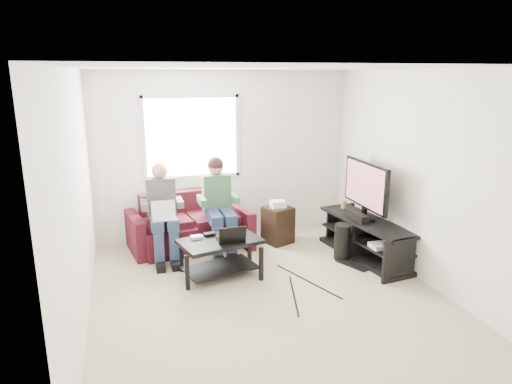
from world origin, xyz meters
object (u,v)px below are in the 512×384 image
(tv_stand, at_px, (366,241))
(tv, at_px, (366,187))
(sofa, at_px, (189,227))
(coffee_table, at_px, (220,249))
(subwoofer, at_px, (342,242))
(end_table, at_px, (278,224))

(tv_stand, bearing_deg, tv, 91.47)
(sofa, bearing_deg, tv, -23.40)
(sofa, xyz_separation_m, coffee_table, (0.23, -1.14, 0.06))
(tv, distance_m, subwoofer, 0.84)
(tv_stand, bearing_deg, end_table, 138.14)
(coffee_table, xyz_separation_m, tv, (2.11, 0.13, 0.64))
(end_table, bearing_deg, subwoofer, -52.98)
(tv_stand, distance_m, tv, 0.77)
(tv_stand, bearing_deg, subwoofer, 174.11)
(tv_stand, relative_size, tv, 1.57)
(subwoofer, bearing_deg, tv_stand, -5.89)
(coffee_table, xyz_separation_m, subwoofer, (1.76, 0.07, -0.11))
(tv_stand, height_order, end_table, end_table)
(sofa, relative_size, tv, 1.68)
(tv_stand, height_order, subwoofer, tv_stand)
(sofa, relative_size, tv_stand, 1.07)
(tv, bearing_deg, sofa, 156.60)
(coffee_table, height_order, tv, tv)
(sofa, bearing_deg, tv_stand, -25.40)
(coffee_table, distance_m, end_table, 1.45)
(tv_stand, distance_m, end_table, 1.36)
(sofa, xyz_separation_m, subwoofer, (1.99, -1.08, -0.05))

